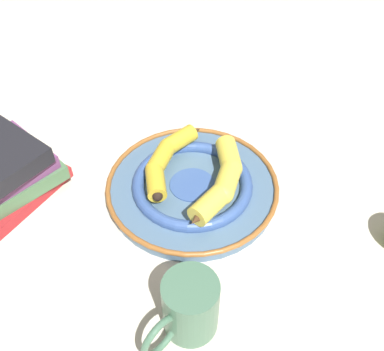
# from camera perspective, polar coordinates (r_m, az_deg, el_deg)

# --- Properties ---
(ground_plane) EXTENTS (2.80, 2.80, 0.00)m
(ground_plane) POSITION_cam_1_polar(r_m,az_deg,el_deg) (0.81, 1.23, -2.07)
(ground_plane) COLOR beige
(decorative_bowl) EXTENTS (0.30, 0.30, 0.03)m
(decorative_bowl) POSITION_cam_1_polar(r_m,az_deg,el_deg) (0.80, 0.00, -1.17)
(decorative_bowl) COLOR slate
(decorative_bowl) RESTS_ON ground_plane
(banana_a) EXTENTS (0.11, 0.20, 0.04)m
(banana_a) POSITION_cam_1_polar(r_m,az_deg,el_deg) (0.75, 3.87, -0.69)
(banana_a) COLOR yellow
(banana_a) RESTS_ON decorative_bowl
(banana_b) EXTENTS (0.11, 0.18, 0.03)m
(banana_b) POSITION_cam_1_polar(r_m,az_deg,el_deg) (0.80, -3.28, 2.24)
(banana_b) COLOR gold
(banana_b) RESTS_ON decorative_bowl
(coffee_mug) EXTENTS (0.11, 0.10, 0.10)m
(coffee_mug) POSITION_cam_1_polar(r_m,az_deg,el_deg) (0.62, -0.43, -16.36)
(coffee_mug) COLOR #477056
(coffee_mug) RESTS_ON ground_plane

